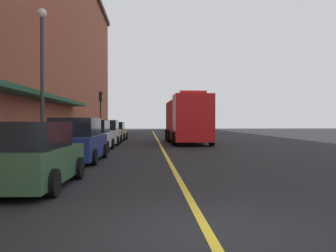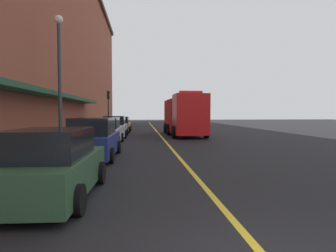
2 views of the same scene
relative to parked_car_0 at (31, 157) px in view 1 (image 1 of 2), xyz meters
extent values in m
plane|color=black|center=(3.86, 20.98, -0.78)|extent=(112.00, 112.00, 0.00)
cube|color=gray|center=(-2.34, 20.98, -0.71)|extent=(2.40, 70.00, 0.15)
cube|color=gold|center=(3.86, 20.98, -0.78)|extent=(0.16, 70.00, 0.01)
cube|color=#19472D|center=(-2.99, 11.98, 2.32)|extent=(1.20, 22.40, 0.24)
cube|color=#2D5133|center=(0.00, 0.06, -0.20)|extent=(1.91, 4.29, 0.82)
cube|color=black|center=(-0.01, -0.15, 0.55)|extent=(1.67, 2.38, 0.67)
cylinder|color=black|center=(-0.85, 1.40, -0.46)|extent=(0.24, 0.65, 0.64)
cylinder|color=black|center=(0.94, 1.34, -0.46)|extent=(0.24, 0.65, 0.64)
cylinder|color=black|center=(0.86, -1.28, -0.46)|extent=(0.24, 0.65, 0.64)
cube|color=navy|center=(0.01, 6.22, -0.15)|extent=(1.95, 4.74, 0.91)
cube|color=black|center=(0.00, 5.99, 0.67)|extent=(1.72, 2.62, 0.74)
cylinder|color=black|center=(-0.89, 7.70, -0.46)|extent=(0.24, 0.65, 0.64)
cylinder|color=black|center=(0.97, 7.66, -0.46)|extent=(0.24, 0.65, 0.64)
cylinder|color=black|center=(-0.96, 4.79, -0.46)|extent=(0.24, 0.65, 0.64)
cylinder|color=black|center=(0.90, 4.75, -0.46)|extent=(0.24, 0.65, 0.64)
cube|color=silver|center=(-0.14, 11.94, -0.18)|extent=(1.84, 4.62, 0.86)
cube|color=black|center=(-0.14, 11.71, 0.61)|extent=(1.64, 2.55, 0.70)
cylinder|color=black|center=(-1.03, 13.38, -0.46)|extent=(0.23, 0.64, 0.64)
cylinder|color=black|center=(0.78, 13.36, -0.46)|extent=(0.23, 0.64, 0.64)
cylinder|color=black|center=(-1.06, 10.53, -0.46)|extent=(0.23, 0.64, 0.64)
cylinder|color=black|center=(0.75, 10.51, -0.46)|extent=(0.23, 0.64, 0.64)
cube|color=silver|center=(-0.07, 17.80, -0.17)|extent=(1.85, 4.71, 0.88)
cube|color=black|center=(-0.07, 17.57, 0.63)|extent=(1.66, 2.59, 0.72)
cylinder|color=black|center=(-1.01, 19.26, -0.46)|extent=(0.22, 0.64, 0.64)
cylinder|color=black|center=(0.86, 19.26, -0.46)|extent=(0.22, 0.64, 0.64)
cylinder|color=black|center=(-1.01, 16.34, -0.46)|extent=(0.22, 0.64, 0.64)
cylinder|color=black|center=(0.86, 16.34, -0.46)|extent=(0.22, 0.64, 0.64)
cube|color=#A5844C|center=(-0.02, 24.28, -0.21)|extent=(1.95, 4.86, 0.80)
cube|color=black|center=(-0.02, 24.04, 0.52)|extent=(1.72, 2.69, 0.66)
cylinder|color=black|center=(-0.93, 25.80, -0.46)|extent=(0.23, 0.64, 0.64)
cylinder|color=black|center=(0.95, 25.76, -0.46)|extent=(0.23, 0.64, 0.64)
cylinder|color=black|center=(-0.99, 22.80, -0.46)|extent=(0.23, 0.64, 0.64)
cylinder|color=black|center=(0.90, 22.77, -0.46)|extent=(0.23, 0.64, 0.64)
cube|color=red|center=(6.05, 15.73, 1.13)|extent=(2.64, 2.56, 3.23)
cube|color=red|center=(5.95, 20.38, 1.00)|extent=(2.72, 6.14, 2.97)
cube|color=red|center=(6.05, 15.73, 2.86)|extent=(1.83, 0.64, 0.24)
cylinder|color=black|center=(7.36, 15.85, -0.28)|extent=(0.32, 1.01, 1.00)
cylinder|color=black|center=(4.74, 15.79, -0.28)|extent=(0.32, 1.01, 1.00)
cylinder|color=black|center=(7.28, 19.65, -0.28)|extent=(0.32, 1.01, 1.00)
cylinder|color=black|center=(4.66, 19.59, -0.28)|extent=(0.32, 1.01, 1.00)
cylinder|color=black|center=(7.22, 22.11, -0.28)|extent=(0.32, 1.01, 1.00)
cylinder|color=black|center=(4.60, 22.05, -0.28)|extent=(0.32, 1.01, 1.00)
cylinder|color=#4C4C51|center=(-1.49, 19.40, -0.11)|extent=(0.07, 0.07, 1.05)
cube|color=black|center=(-1.49, 19.40, 0.56)|extent=(0.14, 0.18, 0.28)
cylinder|color=#4C4C51|center=(-1.49, 20.99, -0.11)|extent=(0.07, 0.07, 1.05)
cube|color=black|center=(-1.49, 20.99, 0.56)|extent=(0.14, 0.18, 0.28)
cylinder|color=#33383D|center=(-2.09, 8.58, 2.62)|extent=(0.18, 0.18, 6.50)
sphere|color=white|center=(-2.09, 8.58, 6.09)|extent=(0.44, 0.44, 0.44)
cylinder|color=#232326|center=(-1.44, 25.55, 1.07)|extent=(0.14, 0.14, 3.40)
cube|color=black|center=(-1.44, 25.55, 3.22)|extent=(0.28, 0.36, 0.90)
sphere|color=red|center=(-1.28, 25.55, 3.52)|extent=(0.16, 0.16, 0.16)
sphere|color=gold|center=(-1.28, 25.55, 3.22)|extent=(0.16, 0.16, 0.16)
sphere|color=green|center=(-1.28, 25.55, 2.92)|extent=(0.16, 0.16, 0.16)
camera|label=1|loc=(2.94, -9.62, 0.90)|focal=39.90mm
camera|label=2|loc=(2.11, -7.14, 1.27)|focal=31.14mm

